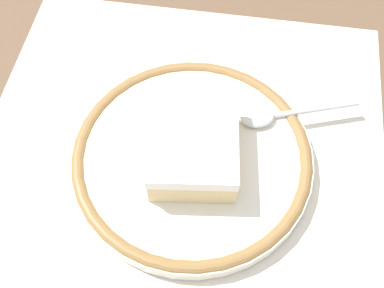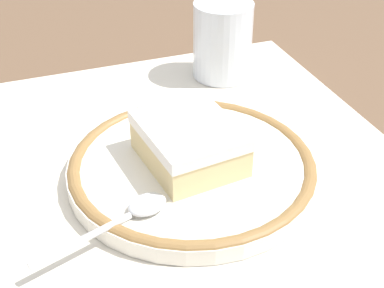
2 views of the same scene
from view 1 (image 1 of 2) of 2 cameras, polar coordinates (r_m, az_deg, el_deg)
name	(u,v)px [view 1 (image 1 of 2)]	position (r m, az deg, el deg)	size (l,w,h in m)	color
ground_plane	(175,183)	(0.47, -2.02, -4.57)	(2.40, 2.40, 0.00)	brown
placemat	(175,183)	(0.47, -2.02, -4.53)	(0.46, 0.40, 0.00)	beige
plate	(192,158)	(0.47, 0.00, -1.62)	(0.23, 0.23, 0.02)	silver
cake_slice	(193,147)	(0.44, 0.17, -0.31)	(0.10, 0.09, 0.04)	beige
spoon	(272,115)	(0.49, 9.22, 3.34)	(0.05, 0.12, 0.01)	silver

